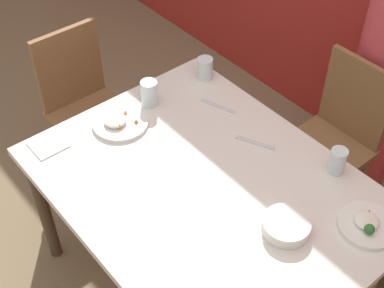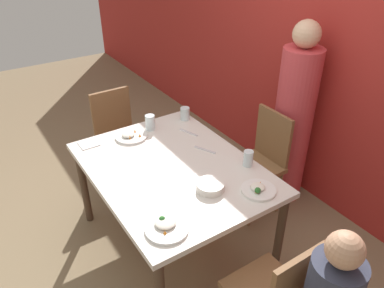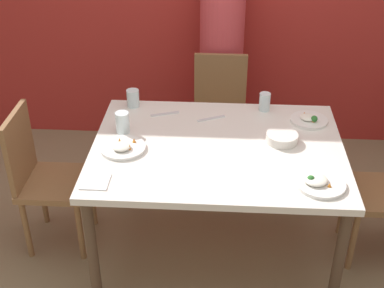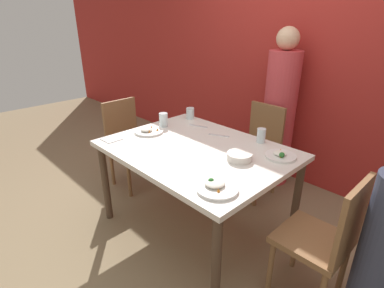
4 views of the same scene
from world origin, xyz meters
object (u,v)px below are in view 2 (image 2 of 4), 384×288
chair_adult_spot (261,159)px  glass_water_tall (185,114)px  bowl_curry (210,186)px  plate_rice_adult (166,226)px  person_adult (293,123)px

chair_adult_spot → glass_water_tall: (-0.55, -0.41, 0.32)m
bowl_curry → glass_water_tall: (-0.92, 0.39, 0.03)m
chair_adult_spot → bowl_curry: bearing=-65.6°
chair_adult_spot → plate_rice_adult: 1.35m
chair_adult_spot → person_adult: bearing=90.0°
bowl_curry → glass_water_tall: bearing=157.0°
chair_adult_spot → glass_water_tall: bearing=-143.0°
chair_adult_spot → bowl_curry: (0.36, -0.80, 0.29)m
bowl_curry → person_adult: bearing=107.8°
person_adult → plate_rice_adult: bearing=-71.6°
chair_adult_spot → person_adult: size_ratio=0.56×
person_adult → plate_rice_adult: (0.52, -1.55, 0.02)m
glass_water_tall → bowl_curry: bearing=-23.0°
glass_water_tall → plate_rice_adult: bearing=-37.0°
plate_rice_adult → glass_water_tall: bearing=143.0°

